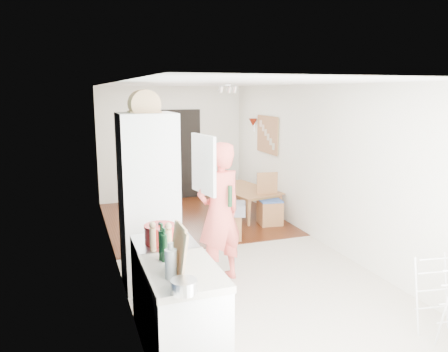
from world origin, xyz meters
TOP-DOWN VIEW (x-y plane):
  - room_shell at (0.00, 0.00)m, footprint 3.20×7.00m
  - floor at (0.00, 0.00)m, footprint 3.20×7.00m
  - wood_floor_overlay at (0.00, 1.85)m, footprint 3.20×3.30m
  - sage_wall_panel at (-1.59, -2.00)m, footprint 0.02×3.00m
  - tile_splashback at (-1.59, -2.55)m, footprint 0.02×1.90m
  - doorway_recess at (0.20, 3.48)m, footprint 0.90×0.04m
  - base_cabinet at (-1.30, -2.55)m, footprint 0.60×0.90m
  - worktop at (-1.30, -2.55)m, footprint 0.62×0.92m
  - range_cooker at (-1.30, -1.80)m, footprint 0.60×0.60m
  - cooker_top at (-1.30, -1.80)m, footprint 0.60×0.60m
  - fridge_housing at (-1.27, -0.78)m, footprint 0.66×0.66m
  - fridge_door at (-0.66, -1.08)m, footprint 0.14×0.56m
  - fridge_interior at (-0.96, -0.78)m, footprint 0.02×0.52m
  - pinboard at (1.58, 1.90)m, footprint 0.03×0.90m
  - pinboard_frame at (1.57, 1.90)m, footprint 0.00×0.94m
  - wall_sconce at (1.54, 2.55)m, footprint 0.18×0.18m
  - person at (-0.41, -0.94)m, footprint 0.89×0.72m
  - dining_table at (1.05, 1.76)m, footprint 0.95×1.41m
  - dining_chair at (1.23, 1.00)m, footprint 0.44×0.44m
  - stool at (0.28, 0.49)m, footprint 0.42×0.42m
  - grey_drape at (0.30, 0.46)m, footprint 0.53×0.53m
  - drying_rack at (1.24, -2.94)m, footprint 0.46×0.42m
  - bread_bin at (-1.28, -0.75)m, footprint 0.37×0.35m
  - red_casserole at (-1.34, -1.84)m, footprint 0.36×0.36m
  - steel_pan at (-1.40, -2.98)m, footprint 0.21×0.21m
  - held_bottle at (-0.33, -1.08)m, footprint 0.06×0.06m
  - bottle_a at (-1.42, -2.28)m, footprint 0.08×0.08m
  - bottle_b at (-1.41, -2.33)m, footprint 0.07×0.07m
  - bottle_c at (-1.43, -2.69)m, footprint 0.12×0.12m
  - pepper_mill_front at (-1.45, -2.02)m, footprint 0.06×0.06m
  - pepper_mill_back at (-1.33, -2.16)m, footprint 0.07×0.07m
  - chopping_boards at (-1.35, -2.65)m, footprint 0.13×0.31m

SIDE VIEW (x-z plane):
  - floor at x=0.00m, z-range -0.01..0.01m
  - wood_floor_overlay at x=0.00m, z-range 0.00..0.01m
  - stool at x=0.28m, z-range 0.00..0.43m
  - dining_table at x=1.05m, z-range 0.00..0.45m
  - drying_rack at x=1.24m, z-range 0.00..0.78m
  - base_cabinet at x=-1.30m, z-range 0.00..0.86m
  - range_cooker at x=-1.30m, z-range 0.00..0.88m
  - dining_chair at x=1.23m, z-range 0.00..0.93m
  - grey_drape at x=0.30m, z-range 0.43..0.62m
  - worktop at x=-1.30m, z-range 0.86..0.92m
  - cooker_top at x=-1.30m, z-range 0.88..0.92m
  - steel_pan at x=-1.40m, z-range 0.92..1.02m
  - doorway_recess at x=0.20m, z-range 0.00..2.00m
  - red_casserole at x=-1.34m, z-range 0.92..1.11m
  - pepper_mill_front at x=-1.45m, z-range 0.92..1.14m
  - pepper_mill_back at x=-1.33m, z-range 0.92..1.15m
  - bottle_c at x=-1.43m, z-range 0.92..1.16m
  - bottle_b at x=-1.41m, z-range 0.92..1.17m
  - bottle_a at x=-1.42m, z-range 0.92..1.19m
  - person at x=-0.41m, z-range 0.00..2.11m
  - fridge_housing at x=-1.27m, z-range 0.00..2.15m
  - chopping_boards at x=-1.35m, z-range 0.92..1.34m
  - held_bottle at x=-0.33m, z-range 1.01..1.27m
  - tile_splashback at x=-1.59m, z-range 0.90..1.40m
  - room_shell at x=0.00m, z-range 0.00..2.50m
  - fridge_door at x=-0.66m, z-range 1.20..1.90m
  - fridge_interior at x=-0.96m, z-range 1.22..1.88m
  - pinboard at x=1.58m, z-range 1.20..1.90m
  - pinboard_frame at x=1.57m, z-range 1.18..1.92m
  - wall_sconce at x=1.54m, z-range 1.67..1.83m
  - sage_wall_panel at x=-1.59m, z-range 1.20..2.50m
  - bread_bin at x=-1.28m, z-range 2.15..2.34m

